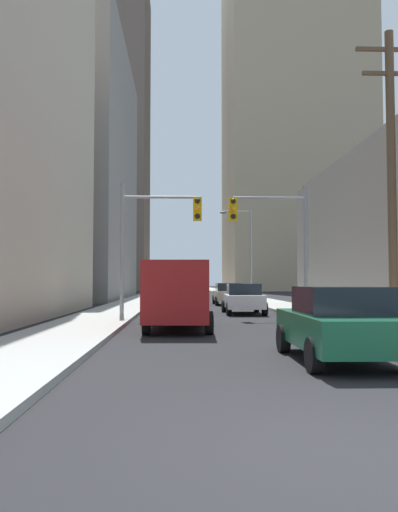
{
  "coord_description": "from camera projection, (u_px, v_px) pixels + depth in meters",
  "views": [
    {
      "loc": [
        -1.61,
        -4.71,
        1.62
      ],
      "look_at": [
        0.0,
        36.01,
        3.66
      ],
      "focal_mm": 36.14,
      "sensor_mm": 36.0,
      "label": 1
    }
  ],
  "objects": [
    {
      "name": "building_right_far_highrise",
      "position": [
        292.0,
        107.0,
        99.63
      ],
      "size": [
        25.35,
        25.38,
        70.89
      ],
      "primitive_type": "cube",
      "color": "tan",
      "rests_on": "ground"
    },
    {
      "name": "utility_pole_right",
      "position": [
        391.0,
        171.0,
        16.57
      ],
      "size": [
        2.2,
        0.28,
        9.79
      ],
      "color": "brown",
      "rests_on": "ground"
    },
    {
      "name": "sidewalk_left",
      "position": [
        147.0,
        296.0,
        54.39
      ],
      "size": [
        2.86,
        160.0,
        0.15
      ],
      "primitive_type": "cube",
      "color": "#9E9E99",
      "rests_on": "ground"
    },
    {
      "name": "cargo_van_red",
      "position": [
        178.0,
        292.0,
        17.43
      ],
      "size": [
        2.18,
        5.28,
        2.26
      ],
      "color": "maroon",
      "rests_on": "ground"
    },
    {
      "name": "ground_plane",
      "position": [
        355.0,
        460.0,
        4.68
      ],
      "size": [
        400.0,
        400.0,
        0.0
      ],
      "primitive_type": "plane",
      "color": "black"
    },
    {
      "name": "traffic_signal_near_left",
      "position": [
        157.0,
        228.0,
        22.94
      ],
      "size": [
        3.62,
        0.44,
        6.0
      ],
      "color": "gray",
      "rests_on": "ground"
    },
    {
      "name": "sedan_white",
      "position": [
        243.0,
        299.0,
        25.91
      ],
      "size": [
        1.95,
        4.26,
        1.52
      ],
      "color": "white",
      "rests_on": "ground"
    },
    {
      "name": "sedan_silver",
      "position": [
        176.0,
        299.0,
        24.63
      ],
      "size": [
        1.95,
        4.22,
        1.52
      ],
      "color": "#B7BABF",
      "rests_on": "ground"
    },
    {
      "name": "traffic_signal_near_right",
      "position": [
        272.0,
        228.0,
        23.14
      ],
      "size": [
        3.58,
        0.44,
        6.0
      ],
      "color": "gray",
      "rests_on": "ground"
    },
    {
      "name": "sedan_beige",
      "position": [
        228.0,
        294.0,
        36.04
      ],
      "size": [
        1.95,
        4.22,
        1.52
      ],
      "color": "#C6B793",
      "rests_on": "ground"
    },
    {
      "name": "sedan_green",
      "position": [
        339.0,
        324.0,
        10.45
      ],
      "size": [
        1.95,
        4.22,
        1.52
      ],
      "color": "#195938",
      "rests_on": "ground"
    },
    {
      "name": "sidewalk_right",
      "position": [
        240.0,
        296.0,
        54.78
      ],
      "size": [
        2.86,
        160.0,
        0.15
      ],
      "primitive_type": "cube",
      "color": "#9E9E99",
      "rests_on": "ground"
    },
    {
      "name": "street_lamp_right",
      "position": [
        246.0,
        245.0,
        41.51
      ],
      "size": [
        2.6,
        0.32,
        7.5
      ],
      "color": "gray",
      "rests_on": "ground"
    },
    {
      "name": "building_left_mid_office",
      "position": [
        39.0,
        173.0,
        50.78
      ],
      "size": [
        17.27,
        25.43,
        24.77
      ],
      "primitive_type": "cube",
      "color": "gray",
      "rests_on": "ground"
    },
    {
      "name": "building_left_far_tower",
      "position": [
        88.0,
        134.0,
        95.68
      ],
      "size": [
        22.21,
        18.08,
        58.02
      ],
      "primitive_type": "cube",
      "color": "#66564C",
      "rests_on": "ground"
    }
  ]
}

